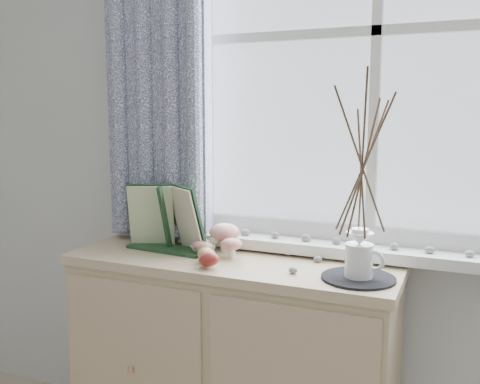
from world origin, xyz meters
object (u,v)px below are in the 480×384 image
(botanical_book, at_px, (163,218))
(twig_pitcher, at_px, (362,160))
(toadstool_cluster, at_px, (224,237))
(sideboard, at_px, (232,368))

(botanical_book, distance_m, twig_pitcher, 0.78)
(toadstool_cluster, bearing_deg, twig_pitcher, -12.34)
(botanical_book, relative_size, toadstool_cluster, 1.97)
(twig_pitcher, bearing_deg, sideboard, -178.57)
(sideboard, bearing_deg, toadstool_cluster, 142.23)
(sideboard, height_order, twig_pitcher, twig_pitcher)
(sideboard, distance_m, toadstool_cluster, 0.49)
(sideboard, distance_m, botanical_book, 0.62)
(toadstool_cluster, height_order, twig_pitcher, twig_pitcher)
(botanical_book, distance_m, toadstool_cluster, 0.24)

